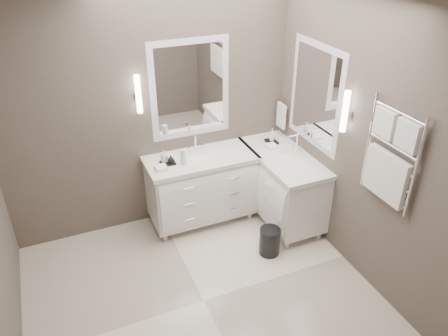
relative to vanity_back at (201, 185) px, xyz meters
name	(u,v)px	position (x,y,z in m)	size (l,w,h in m)	color
floor	(204,301)	(-0.45, -1.23, -0.49)	(3.20, 3.00, 0.01)	white
ceiling	(194,0)	(-0.45, -1.23, 2.22)	(3.20, 3.00, 0.01)	white
wall_back	(151,112)	(-0.45, 0.28, 0.86)	(3.20, 0.01, 2.70)	#524942
wall_front	(301,318)	(-0.45, -2.73, 0.86)	(3.20, 0.01, 2.70)	#524942
wall_right	(363,144)	(1.15, -1.23, 0.86)	(0.01, 3.00, 2.70)	#524942
vanity_back	(201,185)	(0.00, 0.00, 0.00)	(1.24, 0.59, 0.97)	white
vanity_right	(282,182)	(0.88, -0.33, 0.00)	(0.59, 1.24, 0.97)	white
mirror_back	(190,89)	(0.00, 0.26, 1.06)	(0.90, 0.02, 1.10)	white
mirror_right	(315,95)	(1.14, -0.43, 1.06)	(0.02, 0.90, 1.10)	white
sconce_back	(138,95)	(-0.58, 0.20, 1.11)	(0.06, 0.06, 0.40)	white
sconce_right	(345,112)	(1.08, -1.01, 1.11)	(0.06, 0.06, 0.40)	white
towel_bar_corner	(281,115)	(1.09, 0.13, 0.63)	(0.03, 0.22, 0.30)	white
towel_ladder	(389,160)	(1.10, -1.63, 0.91)	(0.06, 0.58, 0.90)	white
waste_bin	(270,241)	(0.45, -0.86, -0.33)	(0.22, 0.22, 0.31)	black
amenity_tray_back	(168,163)	(-0.38, -0.01, 0.38)	(0.16, 0.12, 0.02)	black
amenity_tray_right	(272,142)	(0.90, 0.00, 0.38)	(0.12, 0.16, 0.02)	black
water_bottle	(183,157)	(-0.23, -0.08, 0.45)	(0.06, 0.06, 0.18)	silver
soap_bottle_a	(164,156)	(-0.41, 0.01, 0.45)	(0.06, 0.06, 0.13)	white
soap_bottle_b	(171,159)	(-0.35, -0.04, 0.43)	(0.07, 0.07, 0.09)	black
soap_bottle_c	(272,135)	(0.90, 0.00, 0.46)	(0.06, 0.06, 0.15)	white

